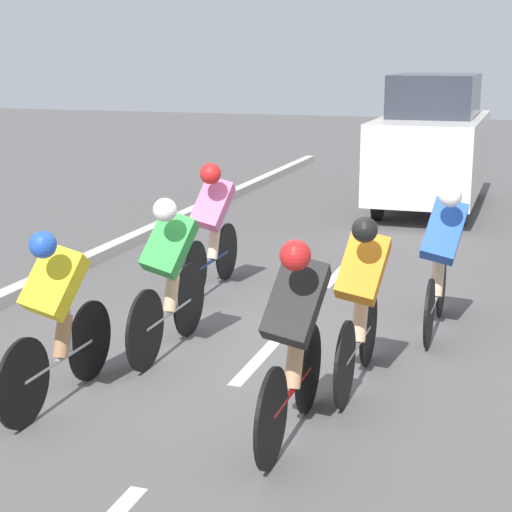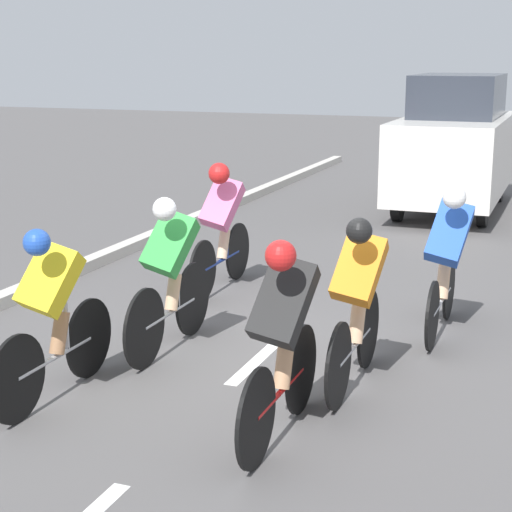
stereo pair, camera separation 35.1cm
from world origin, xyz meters
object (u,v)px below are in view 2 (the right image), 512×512
object	(u,v)px
cyclist_black	(282,336)
cyclist_yellow	(52,311)
cyclist_pink	(221,223)
support_car	(455,144)
cyclist_green	(170,272)
cyclist_orange	(357,300)
cyclist_blue	(447,256)

from	to	relation	value
cyclist_black	cyclist_yellow	world-z (taller)	cyclist_black
cyclist_pink	support_car	size ratio (longest dim) A/B	0.42
cyclist_green	cyclist_yellow	distance (m)	1.38
cyclist_green	support_car	size ratio (longest dim) A/B	0.42
cyclist_green	support_car	distance (m)	8.46
cyclist_black	cyclist_yellow	xyz separation A→B (m)	(1.91, -0.06, -0.04)
cyclist_orange	cyclist_blue	bearing A→B (deg)	-105.91
cyclist_pink	cyclist_blue	xyz separation A→B (m)	(-2.64, 0.70, -0.01)
cyclist_yellow	cyclist_pink	size ratio (longest dim) A/B	0.98
cyclist_yellow	cyclist_black	bearing A→B (deg)	178.33
cyclist_pink	cyclist_blue	bearing A→B (deg)	165.07
cyclist_black	support_car	distance (m)	9.75
cyclist_blue	support_car	distance (m)	7.04
cyclist_yellow	cyclist_pink	distance (m)	3.42
cyclist_yellow	support_car	world-z (taller)	support_car
cyclist_blue	cyclist_black	bearing A→B (deg)	75.72
cyclist_blue	cyclist_orange	bearing A→B (deg)	74.09
cyclist_orange	cyclist_black	bearing A→B (deg)	78.09
cyclist_orange	cyclist_pink	world-z (taller)	cyclist_pink
cyclist_orange	support_car	xyz separation A→B (m)	(0.47, -8.60, 0.39)
cyclist_pink	cyclist_blue	distance (m)	2.74
cyclist_pink	support_car	bearing A→B (deg)	-105.26
cyclist_yellow	support_car	distance (m)	9.84
cyclist_orange	support_car	distance (m)	8.62
cyclist_green	cyclist_blue	world-z (taller)	cyclist_blue
cyclist_black	cyclist_blue	size ratio (longest dim) A/B	0.98
cyclist_blue	cyclist_pink	bearing A→B (deg)	-14.93
cyclist_blue	support_car	xyz separation A→B (m)	(0.93, -6.97, 0.35)
support_car	cyclist_orange	bearing A→B (deg)	93.13
cyclist_black	support_car	bearing A→B (deg)	-88.65
cyclist_green	cyclist_orange	bearing A→B (deg)	172.05
cyclist_green	support_car	xyz separation A→B (m)	(-1.33, -8.35, 0.38)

